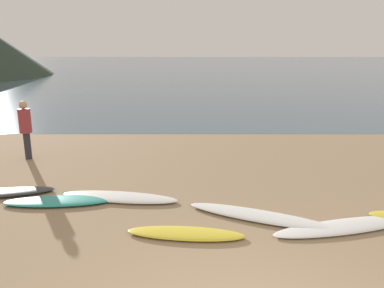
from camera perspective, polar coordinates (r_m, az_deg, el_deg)
name	(u,v)px	position (r m, az deg, el deg)	size (l,w,h in m)	color
ground_plane	(210,137)	(13.47, 2.71, 1.06)	(120.00, 120.00, 0.20)	#997C5B
ocean_water	(196,65)	(63.19, 0.54, 11.70)	(140.00, 100.00, 0.01)	#475B6B
surfboard_1	(2,193)	(8.94, -26.64, -6.54)	(2.10, 0.53, 0.10)	#333338
surfboard_2	(58,201)	(8.05, -19.38, -8.06)	(2.15, 0.58, 0.09)	teal
surfboard_3	(119,197)	(7.94, -10.88, -7.81)	(2.43, 0.57, 0.09)	white
surfboard_4	(186,233)	(6.40, -0.98, -13.26)	(1.95, 0.49, 0.08)	yellow
surfboard_5	(259,216)	(7.09, 10.08, -10.58)	(2.69, 0.52, 0.09)	white
surfboard_6	(345,226)	(7.14, 21.94, -11.37)	(2.69, 0.54, 0.07)	white
person_0	(25,125)	(11.23, -23.77, 2.59)	(0.32, 0.32, 1.60)	#2D2D38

